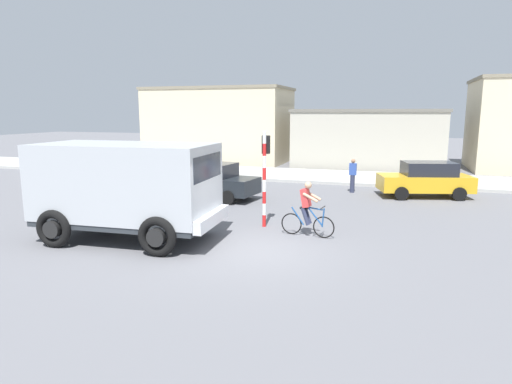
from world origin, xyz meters
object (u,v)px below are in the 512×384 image
at_px(cyclist, 307,209).
at_px(pedestrian_near_kerb, 353,175).
at_px(truck_foreground, 127,185).
at_px(car_red_near, 426,179).
at_px(car_white_mid, 212,180).
at_px(traffic_light_pole, 265,165).

bearing_deg(cyclist, pedestrian_near_kerb, 85.98).
xyz_separation_m(truck_foreground, pedestrian_near_kerb, (5.63, 10.13, -0.82)).
bearing_deg(car_red_near, car_white_mid, -159.89).
xyz_separation_m(car_red_near, pedestrian_near_kerb, (-3.26, 0.14, 0.03)).
bearing_deg(truck_foreground, pedestrian_near_kerb, 60.93).
bearing_deg(car_white_mid, pedestrian_near_kerb, 30.77).
xyz_separation_m(truck_foreground, car_white_mid, (-0.17, 6.67, -0.85)).
bearing_deg(car_white_mid, car_red_near, 20.11).
relative_size(cyclist, traffic_light_pole, 0.54).
bearing_deg(pedestrian_near_kerb, truck_foreground, -119.07).
relative_size(truck_foreground, car_red_near, 1.29).
distance_m(traffic_light_pole, pedestrian_near_kerb, 7.76).
distance_m(truck_foreground, cyclist, 5.50).
distance_m(truck_foreground, car_red_near, 13.40).
xyz_separation_m(cyclist, pedestrian_near_kerb, (0.57, 8.13, -0.02)).
height_order(truck_foreground, traffic_light_pole, traffic_light_pole).
height_order(traffic_light_pole, car_red_near, traffic_light_pole).
relative_size(cyclist, car_red_near, 0.40).
relative_size(truck_foreground, traffic_light_pole, 1.74).
relative_size(traffic_light_pole, car_red_near, 0.74).
height_order(truck_foreground, cyclist, truck_foreground).
distance_m(truck_foreground, traffic_light_pole, 4.45).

